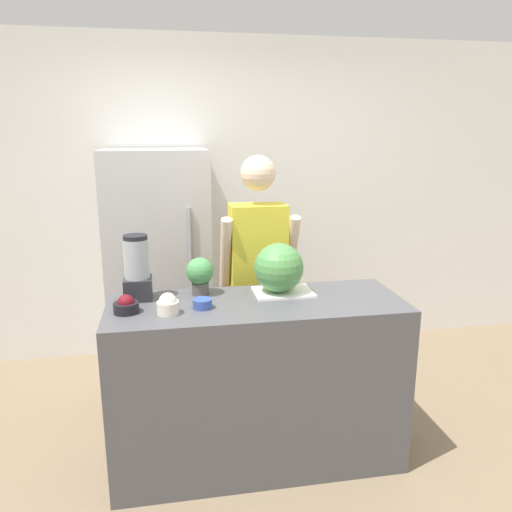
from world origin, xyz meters
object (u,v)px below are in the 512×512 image
Objects in this scene: bowl_cherries at (126,306)px; potted_plant at (200,274)px; refrigerator at (159,264)px; watermelon at (279,268)px; bowl_small_blue at (202,304)px; blender at (137,269)px; person at (258,281)px; bowl_cream at (168,305)px.

bowl_cherries is 0.46m from potted_plant.
refrigerator is 8.09× the size of potted_plant.
watermelon reaches higher than bowl_small_blue.
bowl_small_blue is at bearing -32.36° from blender.
person is 4.77× the size of blender.
bowl_cherries is 1.16× the size of bowl_cream.
refrigerator is at bearing 120.71° from watermelon.
watermelon is at bearing -59.29° from refrigerator.
watermelon is 0.49m from bowl_small_blue.
person is 1.01m from bowl_cherries.
bowl_cream is 0.33m from blender.
potted_plant is at bearing 170.90° from watermelon.
refrigerator is 1.12m from potted_plant.
potted_plant reaches higher than bowl_small_blue.
blender is (0.05, 0.21, 0.13)m from bowl_cherries.
blender is 1.68× the size of potted_plant.
watermelon reaches higher than bowl_cream.
bowl_cream is 0.31× the size of blender.
person is (0.65, -0.69, 0.03)m from refrigerator.
blender is at bearing 147.64° from bowl_small_blue.
person reaches higher than blender.
person is 0.90m from bowl_cream.
bowl_cherries is at bearing -142.32° from person.
bowl_cream is at bearing -87.49° from refrigerator.
bowl_small_blue is 0.42m from blender.
person reaches higher than potted_plant.
watermelon is at bearing 19.06° from bowl_cream.
blender is at bearing -176.98° from potted_plant.
bowl_cream is at bearing -59.23° from blender.
bowl_cherries is 1.27× the size of bowl_small_blue.
potted_plant is (0.01, 0.23, 0.10)m from bowl_small_blue.
bowl_cream reaches higher than bowl_cherries.
bowl_small_blue is (0.39, -0.00, -0.01)m from bowl_cherries.
bowl_cherries is (-0.83, -0.16, -0.12)m from watermelon.
bowl_small_blue is 0.28× the size of blender.
bowl_cherries is at bearing -96.56° from refrigerator.
bowl_cream reaches higher than bowl_small_blue.
watermelon is (0.68, -1.15, 0.25)m from refrigerator.
watermelon reaches higher than potted_plant.
watermelon is 0.67m from bowl_cream.
bowl_small_blue is (0.24, -1.31, 0.12)m from refrigerator.
refrigerator is 0.95m from person.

